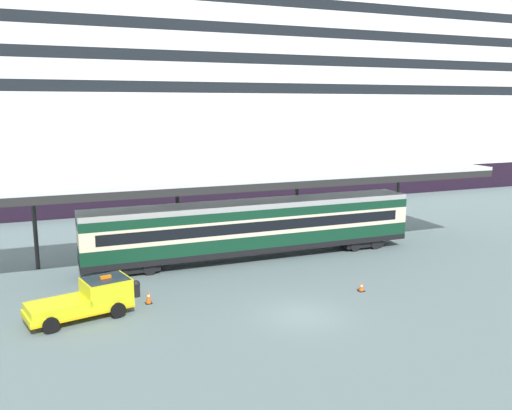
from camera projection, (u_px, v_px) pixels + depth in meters
The scene contains 8 objects.
ground_plane at pixel (301, 315), 27.84m from camera, with size 400.00×400.00×0.00m, color slate.
cruise_ship at pixel (235, 85), 67.50m from camera, with size 137.98×23.43×38.26m.
platform_canopy at pixel (252, 178), 37.57m from camera, with size 38.25×5.80×5.98m.
train_carriage at pixel (254, 227), 37.83m from camera, with size 23.77×2.81×4.11m.
service_truck at pixel (89, 298), 27.54m from camera, with size 5.53×3.17×2.02m.
traffic_cone_near at pixel (148, 297), 29.45m from camera, with size 0.36×0.36×0.79m.
traffic_cone_mid at pixel (361, 286), 31.40m from camera, with size 0.36×0.36×0.59m.
quay_bollard at pixel (136, 288), 30.51m from camera, with size 0.48×0.48×0.96m.
Camera 1 is at (-11.87, -23.59, 10.78)m, focal length 37.62 mm.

